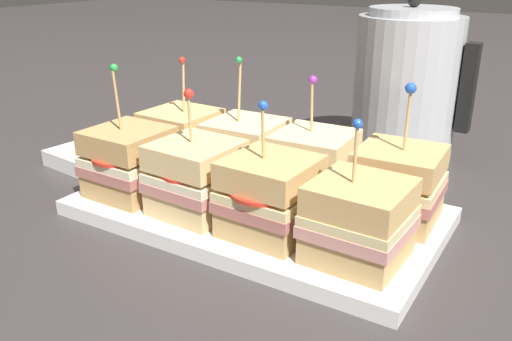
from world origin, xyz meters
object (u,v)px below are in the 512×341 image
object	(u,v)px
sandwich_back_center_right	(314,167)
sandwich_front_far_left	(129,162)
serving_platter	(256,211)
sandwich_back_far_left	(182,141)
sandwich_back_center_left	(246,152)
napkin_stack	(101,156)
sandwich_front_center_right	(270,196)
sandwich_front_far_right	(359,221)
sandwich_back_far_right	(397,185)
kettle_steel	(406,86)
sandwich_front_center_left	(196,178)

from	to	relation	value
sandwich_back_center_right	sandwich_front_far_left	bearing A→B (deg)	-152.51
serving_platter	sandwich_back_far_left	distance (m)	0.17
serving_platter	sandwich_back_center_left	world-z (taller)	sandwich_back_center_left
sandwich_back_far_left	napkin_stack	size ratio (longest dim) A/B	1.14
sandwich_back_center_right	napkin_stack	xyz separation A→B (m)	(-0.36, -0.01, -0.05)
sandwich_front_center_right	sandwich_front_far_right	size ratio (longest dim) A/B	1.02
sandwich_front_far_left	sandwich_back_center_left	size ratio (longest dim) A/B	0.99
sandwich_front_center_right	sandwich_back_far_right	world-z (taller)	sandwich_back_far_right
sandwich_back_far_right	kettle_steel	size ratio (longest dim) A/B	0.63
sandwich_front_far_right	napkin_stack	distance (m)	0.47
sandwich_front_far_right	sandwich_front_center_left	bearing A→B (deg)	179.45
sandwich_front_far_left	napkin_stack	size ratio (longest dim) A/B	1.18
sandwich_back_center_left	kettle_steel	xyz separation A→B (m)	(0.13, 0.27, 0.05)
sandwich_back_center_left	sandwich_back_center_right	world-z (taller)	sandwich_back_center_left
serving_platter	sandwich_back_far_left	world-z (taller)	sandwich_back_far_left
kettle_steel	sandwich_front_center_right	bearing A→B (deg)	-94.38
sandwich_front_far_left	sandwich_front_far_right	distance (m)	0.30
sandwich_front_far_left	sandwich_back_center_left	world-z (taller)	sandwich_back_center_left
sandwich_back_far_left	sandwich_back_far_right	world-z (taller)	same
sandwich_front_center_right	sandwich_back_far_left	world-z (taller)	sandwich_back_far_left
sandwich_front_far_left	sandwich_front_center_left	world-z (taller)	sandwich_front_far_left
serving_platter	sandwich_back_center_right	distance (m)	0.09
sandwich_front_far_left	kettle_steel	bearing A→B (deg)	58.13
sandwich_back_far_left	napkin_stack	world-z (taller)	sandwich_back_far_left
sandwich_front_far_left	sandwich_back_far_right	size ratio (longest dim) A/B	1.04
sandwich_front_center_right	kettle_steel	distance (m)	0.38
sandwich_front_far_left	sandwich_back_far_right	distance (m)	0.33
sandwich_front_far_right	napkin_stack	xyz separation A→B (m)	(-0.46, 0.09, -0.05)
sandwich_back_far_right	sandwich_back_center_right	bearing A→B (deg)	178.11
kettle_steel	serving_platter	bearing A→B (deg)	-103.78
sandwich_front_center_right	sandwich_front_far_right	bearing A→B (deg)	-0.86
sandwich_front_center_right	sandwich_front_far_right	xyz separation A→B (m)	(0.10, -0.00, -0.00)
sandwich_front_center_left	sandwich_back_center_right	bearing A→B (deg)	46.33
sandwich_front_center_left	napkin_stack	bearing A→B (deg)	160.59
sandwich_front_far_left	kettle_steel	xyz separation A→B (m)	(0.23, 0.37, 0.05)
serving_platter	sandwich_back_far_right	distance (m)	0.17
sandwich_back_center_left	sandwich_front_far_left	bearing A→B (deg)	-134.75
sandwich_front_center_left	kettle_steel	xyz separation A→B (m)	(0.13, 0.37, 0.05)
sandwich_back_center_left	napkin_stack	world-z (taller)	sandwich_back_center_left
sandwich_front_far_right	sandwich_back_far_right	size ratio (longest dim) A/B	0.90
serving_platter	sandwich_back_far_right	bearing A→B (deg)	17.52
sandwich_front_far_left	kettle_steel	world-z (taller)	kettle_steel
serving_platter	sandwich_front_far_right	distance (m)	0.17
sandwich_front_far_left	sandwich_back_far_left	distance (m)	0.10
sandwich_back_far_left	sandwich_back_center_left	world-z (taller)	sandwich_back_center_left
sandwich_back_far_right	sandwich_front_far_right	bearing A→B (deg)	-92.81
serving_platter	sandwich_front_far_left	xyz separation A→B (m)	(-0.15, -0.05, 0.05)
sandwich_front_far_left	sandwich_back_center_left	distance (m)	0.15
sandwich_back_center_left	napkin_stack	size ratio (longest dim) A/B	1.19
serving_platter	sandwich_front_far_right	bearing A→B (deg)	-19.61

